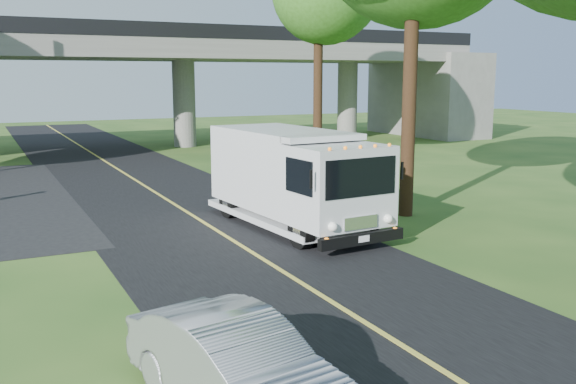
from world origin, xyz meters
TOP-DOWN VIEW (x-y plane):
  - ground at (0.00, 0.00)m, footprint 120.00×120.00m
  - road at (0.00, 10.00)m, footprint 7.00×90.00m
  - lane_line at (0.00, 10.00)m, footprint 0.12×90.00m
  - overpass at (0.00, 32.00)m, footprint 54.00×10.00m
  - step_van at (2.19, 9.06)m, footprint 3.04×6.97m
  - silver_sedan at (-3.20, 0.00)m, footprint 2.17×4.09m

SIDE VIEW (x-z plane):
  - ground at x=0.00m, z-range 0.00..0.00m
  - road at x=0.00m, z-range 0.00..0.02m
  - lane_line at x=0.00m, z-range 0.03..0.03m
  - silver_sedan at x=-3.20m, z-range 0.00..1.28m
  - step_van at x=2.19m, z-range 0.12..2.98m
  - overpass at x=0.00m, z-range 0.91..8.21m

